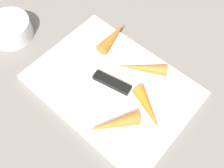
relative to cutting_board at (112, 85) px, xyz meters
name	(u,v)px	position (x,y,z in m)	size (l,w,h in m)	color
ground_plane	(112,87)	(0.00, 0.00, -0.01)	(1.40, 1.40, 0.00)	slate
cutting_board	(112,85)	(0.00, 0.00, 0.00)	(0.36, 0.26, 0.01)	white
knife	(106,81)	(0.01, 0.00, 0.01)	(0.20, 0.06, 0.01)	#B7B7BC
carrot_longest	(142,68)	(-0.03, -0.07, 0.02)	(0.03, 0.03, 0.11)	orange
carrot_long	(113,124)	(-0.07, 0.08, 0.02)	(0.03, 0.03, 0.11)	orange
carrot_short	(113,36)	(0.08, -0.10, 0.02)	(0.03, 0.03, 0.10)	orange
carrot_shortest	(147,109)	(-0.10, 0.00, 0.02)	(0.03, 0.03, 0.10)	orange
small_bowl	(10,29)	(0.30, 0.06, 0.02)	(0.11, 0.11, 0.05)	silver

